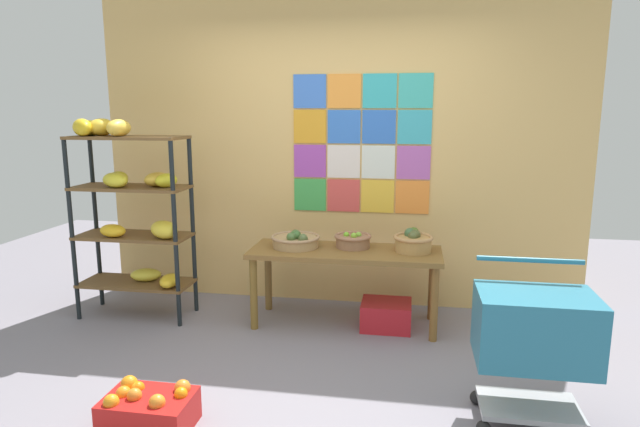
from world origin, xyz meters
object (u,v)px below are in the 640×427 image
object	(u,v)px
banana_shelf_unit	(130,198)
display_table	(345,260)
orange_crate_foreground	(148,409)
fruit_basket_right	(353,240)
fruit_basket_back_right	(296,240)
fruit_basket_back_left	(413,241)
produce_crate_under_table	(386,315)
shopping_cart	(534,333)

from	to	relation	value
banana_shelf_unit	display_table	world-z (taller)	banana_shelf_unit
banana_shelf_unit	display_table	bearing A→B (deg)	4.03
banana_shelf_unit	orange_crate_foreground	world-z (taller)	banana_shelf_unit
display_table	fruit_basket_right	size ratio (longest dim) A/B	5.03
banana_shelf_unit	display_table	xyz separation A→B (m)	(1.76, 0.12, -0.48)
fruit_basket_back_right	orange_crate_foreground	bearing A→B (deg)	-105.75
fruit_basket_back_left	produce_crate_under_table	xyz separation A→B (m)	(-0.20, -0.08, -0.60)
orange_crate_foreground	shopping_cart	bearing A→B (deg)	10.86
fruit_basket_right	shopping_cart	world-z (taller)	shopping_cart
produce_crate_under_table	orange_crate_foreground	distance (m)	2.02
display_table	orange_crate_foreground	xyz separation A→B (m)	(-0.88, -1.64, -0.43)
orange_crate_foreground	shopping_cart	size ratio (longest dim) A/B	0.53
banana_shelf_unit	fruit_basket_back_left	xyz separation A→B (m)	(2.30, 0.17, -0.32)
fruit_basket_right	orange_crate_foreground	distance (m)	2.06
display_table	shopping_cart	xyz separation A→B (m)	(1.18, -1.25, -0.01)
shopping_cart	fruit_basket_back_left	bearing A→B (deg)	109.10
display_table	fruit_basket_back_right	world-z (taller)	fruit_basket_back_right
fruit_basket_back_left	produce_crate_under_table	bearing A→B (deg)	-158.78
banana_shelf_unit	fruit_basket_back_left	bearing A→B (deg)	4.31
fruit_basket_right	shopping_cart	bearing A→B (deg)	-49.84
shopping_cart	produce_crate_under_table	bearing A→B (deg)	117.17
fruit_basket_back_right	shopping_cart	world-z (taller)	shopping_cart
display_table	produce_crate_under_table	world-z (taller)	display_table
banana_shelf_unit	fruit_basket_back_left	distance (m)	2.32
banana_shelf_unit	fruit_basket_right	size ratio (longest dim) A/B	5.48
shopping_cart	banana_shelf_unit	bearing A→B (deg)	151.56
banana_shelf_unit	fruit_basket_right	world-z (taller)	banana_shelf_unit
display_table	fruit_basket_back_left	distance (m)	0.56
shopping_cart	display_table	bearing A→B (deg)	125.96
fruit_basket_back_left	fruit_basket_right	size ratio (longest dim) A/B	1.03
orange_crate_foreground	shopping_cart	xyz separation A→B (m)	(2.07, 0.40, 0.42)
banana_shelf_unit	orange_crate_foreground	bearing A→B (deg)	-59.89
fruit_basket_back_right	orange_crate_foreground	size ratio (longest dim) A/B	0.84
fruit_basket_back_right	produce_crate_under_table	xyz separation A→B (m)	(0.75, -0.05, -0.58)
produce_crate_under_table	fruit_basket_back_left	bearing A→B (deg)	21.22
display_table	fruit_basket_back_right	size ratio (longest dim) A/B	3.82
produce_crate_under_table	banana_shelf_unit	bearing A→B (deg)	-177.35
display_table	orange_crate_foreground	bearing A→B (deg)	-118.22
banana_shelf_unit	produce_crate_under_table	world-z (taller)	banana_shelf_unit
fruit_basket_back_left	produce_crate_under_table	world-z (taller)	fruit_basket_back_left
display_table	fruit_basket_back_right	bearing A→B (deg)	176.49
produce_crate_under_table	fruit_basket_right	bearing A→B (deg)	156.52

